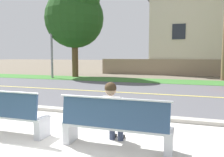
# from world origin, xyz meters

# --- Properties ---
(ground_plane) EXTENTS (140.00, 140.00, 0.00)m
(ground_plane) POSITION_xyz_m (0.00, 8.00, 0.00)
(ground_plane) COLOR #665B4C
(sidewalk_pavement) EXTENTS (44.00, 3.60, 0.01)m
(sidewalk_pavement) POSITION_xyz_m (0.00, 0.40, 0.01)
(sidewalk_pavement) COLOR beige
(sidewalk_pavement) RESTS_ON ground_plane
(curb_edge) EXTENTS (44.00, 0.30, 0.11)m
(curb_edge) POSITION_xyz_m (0.00, 2.35, 0.06)
(curb_edge) COLOR #ADA89E
(curb_edge) RESTS_ON ground_plane
(street_asphalt) EXTENTS (52.00, 8.00, 0.01)m
(street_asphalt) POSITION_xyz_m (0.00, 6.50, 0.00)
(street_asphalt) COLOR #515156
(street_asphalt) RESTS_ON ground_plane
(road_centre_line) EXTENTS (48.00, 0.14, 0.01)m
(road_centre_line) POSITION_xyz_m (0.00, 6.50, 0.01)
(road_centre_line) COLOR #E0CC4C
(road_centre_line) RESTS_ON ground_plane
(far_verge_grass) EXTENTS (48.00, 2.80, 0.02)m
(far_verge_grass) POSITION_xyz_m (0.00, 11.89, 0.01)
(far_verge_grass) COLOR #38702D
(far_verge_grass) RESTS_ON ground_plane
(bench_left) EXTENTS (2.07, 0.48, 1.01)m
(bench_left) POSITION_xyz_m (-1.30, 0.13, 0.47)
(bench_left) COLOR silver
(bench_left) RESTS_ON ground_plane
(bench_right) EXTENTS (2.07, 0.48, 1.01)m
(bench_right) POSITION_xyz_m (1.30, 0.13, 0.47)
(bench_right) COLOR silver
(bench_right) RESTS_ON ground_plane
(seated_person_white) EXTENTS (0.52, 0.68, 1.25)m
(seated_person_white) POSITION_xyz_m (1.18, 0.31, 0.68)
(seated_person_white) COLOR #333D56
(seated_person_white) RESTS_ON ground_plane
(streetlamp) EXTENTS (0.24, 2.10, 7.86)m
(streetlamp) POSITION_xyz_m (-7.35, 11.68, 4.45)
(streetlamp) COLOR gray
(streetlamp) RESTS_ON ground_plane
(shade_tree_far_left) EXTENTS (4.63, 4.63, 7.64)m
(shade_tree_far_left) POSITION_xyz_m (-5.95, 12.79, 4.97)
(shade_tree_far_left) COLOR brown
(shade_tree_far_left) RESTS_ON ground_plane
(garden_wall) EXTENTS (13.00, 0.36, 1.40)m
(garden_wall) POSITION_xyz_m (1.28, 16.94, 0.70)
(garden_wall) COLOR gray
(garden_wall) RESTS_ON ground_plane
(house_across_street) EXTENTS (10.02, 6.91, 7.43)m
(house_across_street) POSITION_xyz_m (3.79, 20.14, 3.76)
(house_across_street) COLOR beige
(house_across_street) RESTS_ON ground_plane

